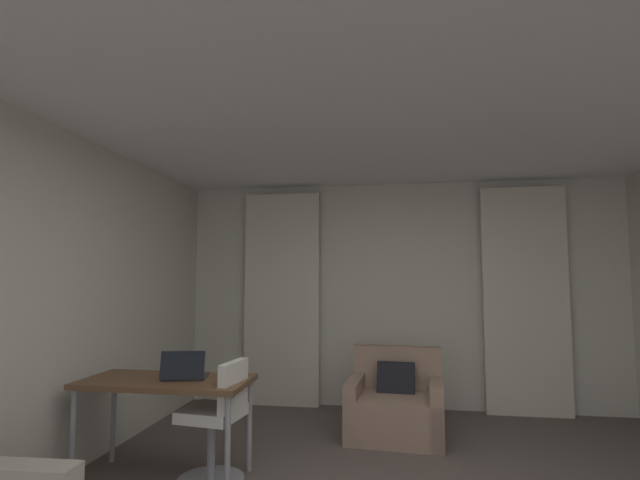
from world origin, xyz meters
The scene contains 8 objects.
wall_window centered at (0.00, 3.03, 1.30)m, with size 5.12×0.06×2.60m.
ceiling centered at (0.00, 0.00, 2.63)m, with size 5.12×6.12×0.06m, color white.
curtain_left_panel centered at (-1.38, 2.90, 1.25)m, with size 0.90×0.06×2.50m.
curtain_right_panel centered at (1.38, 2.90, 1.25)m, with size 0.90×0.06×2.50m.
armchair centered at (-0.06, 2.05, 0.27)m, with size 0.93×0.84×0.79m.
desk centered at (-1.77, 0.82, 0.66)m, with size 1.25×0.59×0.73m.
desk_chair centered at (-1.35, 0.79, 0.39)m, with size 0.48×0.48×0.88m.
laptop centered at (-1.63, 0.84, 0.77)m, with size 0.37×0.31×0.22m.
Camera 1 is at (-0.09, -2.52, 1.48)m, focal length 26.02 mm.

